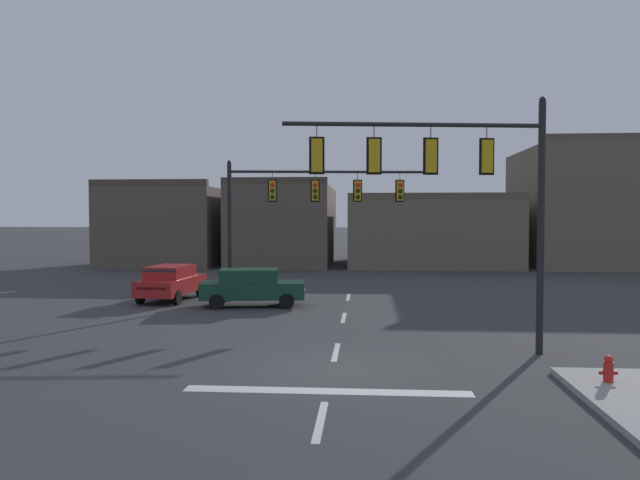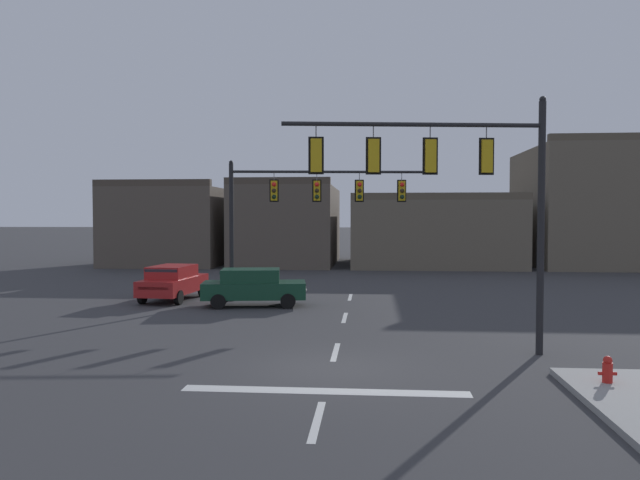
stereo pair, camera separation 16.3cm
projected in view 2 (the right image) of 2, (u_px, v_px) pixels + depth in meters
ground_plane at (331, 369)px, 15.73m from camera, size 400.00×400.00×0.00m
stop_bar_paint at (325, 391)px, 13.74m from camera, size 6.40×0.50×0.01m
lane_centreline at (336, 352)px, 17.72m from camera, size 0.16×26.40×0.01m
signal_mast_near_side at (454, 178)px, 17.09m from camera, size 7.25×1.13×7.20m
signal_mast_far_side at (302, 201)px, 28.24m from camera, size 9.00×1.20×6.41m
car_lot_nearside at (173, 282)px, 28.67m from camera, size 2.22×4.57×1.61m
car_lot_middle at (253, 286)px, 26.73m from camera, size 4.62×2.39×1.61m
fire_hydrant at (607, 375)px, 13.90m from camera, size 0.40×0.30×0.75m
building_row at (479, 224)px, 49.28m from camera, size 53.85×13.28×9.60m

